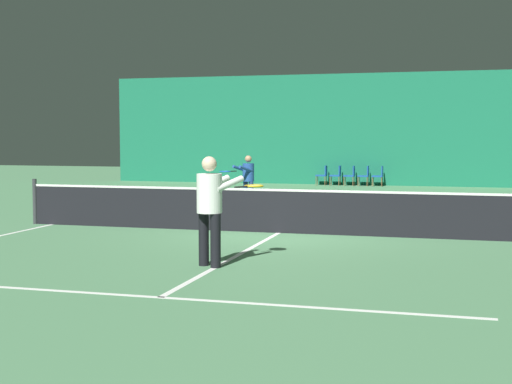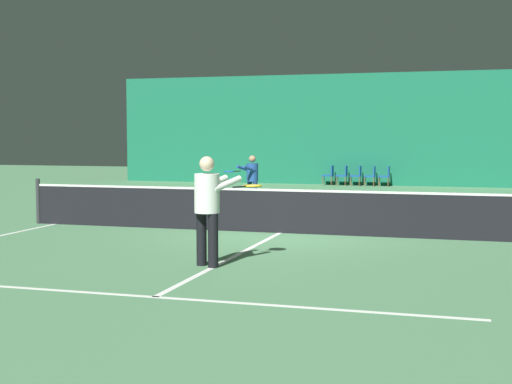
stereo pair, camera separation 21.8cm
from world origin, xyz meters
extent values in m
plane|color=#4C7F56|center=(0.00, 0.00, 0.00)|extent=(60.00, 60.00, 0.00)
cube|color=#196B4C|center=(0.00, 15.74, 2.37)|extent=(23.00, 0.12, 4.75)
cube|color=white|center=(0.00, 11.90, 0.00)|extent=(11.00, 0.10, 0.00)
cube|color=white|center=(0.00, 6.40, 0.00)|extent=(8.25, 0.10, 0.00)
cube|color=white|center=(0.00, -6.40, 0.00)|extent=(8.25, 0.10, 0.00)
cube|color=white|center=(-5.50, 0.00, 0.00)|extent=(0.10, 23.80, 0.00)
cube|color=white|center=(0.00, 0.00, 0.00)|extent=(0.10, 12.80, 0.00)
cube|color=black|center=(0.00, 0.00, 0.47)|extent=(11.90, 0.02, 0.95)
cube|color=white|center=(0.00, 0.00, 0.92)|extent=(11.90, 0.02, 0.05)
cylinder|color=#333338|center=(-5.95, 0.00, 0.53)|extent=(0.10, 0.10, 1.07)
cylinder|color=black|center=(-0.24, -4.09, 0.43)|extent=(0.22, 0.22, 0.86)
cylinder|color=black|center=(0.01, -4.22, 0.43)|extent=(0.22, 0.22, 0.86)
cylinder|color=white|center=(-0.12, -4.15, 1.17)|extent=(0.54, 0.54, 0.62)
sphere|color=beige|center=(-0.12, -4.15, 1.64)|extent=(0.24, 0.24, 0.24)
cylinder|color=white|center=(-0.13, -3.83, 1.31)|extent=(0.37, 0.57, 0.25)
cylinder|color=white|center=(0.16, -3.98, 1.31)|extent=(0.37, 0.57, 0.25)
cylinder|color=black|center=(0.22, -3.52, 1.24)|extent=(0.17, 0.28, 0.03)
torus|color=gold|center=(0.36, -3.25, 1.24)|extent=(0.45, 0.45, 0.03)
cylinder|color=silver|center=(0.36, -3.25, 1.24)|extent=(0.37, 0.37, 0.00)
cylinder|color=navy|center=(-2.20, 5.52, 0.37)|extent=(0.19, 0.19, 0.74)
cylinder|color=navy|center=(-2.40, 5.63, 0.37)|extent=(0.19, 0.19, 0.74)
cylinder|color=#234C99|center=(-2.30, 5.57, 1.00)|extent=(0.47, 0.47, 0.53)
sphere|color=tan|center=(-2.30, 5.57, 1.41)|extent=(0.20, 0.20, 0.20)
cylinder|color=#234C99|center=(-2.30, 5.30, 1.13)|extent=(0.33, 0.49, 0.21)
cylinder|color=#234C99|center=(-2.54, 5.43, 1.13)|extent=(0.33, 0.49, 0.21)
cylinder|color=black|center=(-2.61, 5.02, 1.06)|extent=(0.17, 0.28, 0.03)
torus|color=#1951B2|center=(-2.76, 4.75, 1.06)|extent=(0.45, 0.45, 0.03)
cylinder|color=silver|center=(-2.76, 4.75, 1.06)|extent=(0.38, 0.38, 0.00)
cylinder|color=brown|center=(-2.04, 15.38, 0.20)|extent=(0.03, 0.03, 0.39)
cylinder|color=brown|center=(-2.04, 15.00, 0.20)|extent=(0.03, 0.03, 0.39)
cylinder|color=brown|center=(-1.66, 15.38, 0.20)|extent=(0.03, 0.03, 0.39)
cylinder|color=brown|center=(-1.66, 15.00, 0.20)|extent=(0.03, 0.03, 0.39)
cube|color=#19479E|center=(-1.85, 15.19, 0.41)|extent=(0.44, 0.44, 0.05)
cube|color=#19479E|center=(-1.65, 15.19, 0.64)|extent=(0.04, 0.44, 0.40)
cylinder|color=brown|center=(-1.45, 15.38, 0.20)|extent=(0.03, 0.03, 0.39)
cylinder|color=brown|center=(-1.45, 15.00, 0.20)|extent=(0.03, 0.03, 0.39)
cylinder|color=brown|center=(-1.07, 15.38, 0.20)|extent=(0.03, 0.03, 0.39)
cylinder|color=brown|center=(-1.07, 15.00, 0.20)|extent=(0.03, 0.03, 0.39)
cube|color=#19479E|center=(-1.26, 15.19, 0.41)|extent=(0.44, 0.44, 0.05)
cube|color=#19479E|center=(-1.06, 15.19, 0.64)|extent=(0.04, 0.44, 0.40)
cylinder|color=brown|center=(-0.85, 15.38, 0.20)|extent=(0.03, 0.03, 0.39)
cylinder|color=brown|center=(-0.85, 15.00, 0.20)|extent=(0.03, 0.03, 0.39)
cylinder|color=brown|center=(-0.47, 15.38, 0.20)|extent=(0.03, 0.03, 0.39)
cylinder|color=brown|center=(-0.47, 15.00, 0.20)|extent=(0.03, 0.03, 0.39)
cube|color=#19479E|center=(-0.66, 15.19, 0.41)|extent=(0.44, 0.44, 0.05)
cube|color=#19479E|center=(-0.46, 15.19, 0.64)|extent=(0.04, 0.44, 0.40)
cylinder|color=brown|center=(-0.26, 15.38, 0.20)|extent=(0.03, 0.03, 0.39)
cylinder|color=brown|center=(-0.26, 15.00, 0.20)|extent=(0.03, 0.03, 0.39)
cylinder|color=brown|center=(0.12, 15.38, 0.20)|extent=(0.03, 0.03, 0.39)
cylinder|color=brown|center=(0.12, 15.00, 0.20)|extent=(0.03, 0.03, 0.39)
cube|color=#19479E|center=(-0.07, 15.19, 0.41)|extent=(0.44, 0.44, 0.05)
cube|color=#19479E|center=(0.13, 15.19, 0.64)|extent=(0.04, 0.44, 0.40)
cylinder|color=brown|center=(0.33, 15.38, 0.20)|extent=(0.03, 0.03, 0.39)
cylinder|color=brown|center=(0.33, 15.00, 0.20)|extent=(0.03, 0.03, 0.39)
cylinder|color=brown|center=(0.71, 15.38, 0.20)|extent=(0.03, 0.03, 0.39)
cylinder|color=brown|center=(0.71, 15.00, 0.20)|extent=(0.03, 0.03, 0.39)
cube|color=#19479E|center=(0.52, 15.19, 0.41)|extent=(0.44, 0.44, 0.05)
cube|color=#19479E|center=(0.72, 15.19, 0.64)|extent=(0.04, 0.44, 0.40)
camera|label=1|loc=(3.61, -14.77, 2.07)|focal=50.00mm
camera|label=2|loc=(3.82, -14.71, 2.07)|focal=50.00mm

